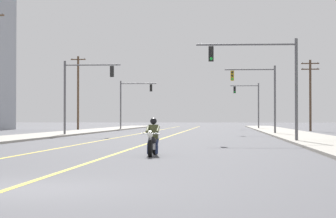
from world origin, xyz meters
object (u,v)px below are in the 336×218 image
Objects in this scene: traffic_signal_far_right at (251,99)px; utility_pole_right_far at (310,93)px; traffic_signal_mid_left at (131,98)px; utility_pole_left_far at (78,92)px; traffic_signal_near_right at (266,73)px; traffic_signal_near_left at (81,86)px; motorcycle_with_rider at (153,141)px; traffic_signal_mid_right at (260,89)px.

traffic_signal_far_right is 0.77× the size of utility_pole_right_far.
traffic_signal_mid_left is 6.66m from utility_pole_left_far.
traffic_signal_near_left is at bearing 139.36° from traffic_signal_near_right.
traffic_signal_near_right is (5.25, 12.90, 3.58)m from motorcycle_with_rider.
traffic_signal_near_left is (-14.27, 12.25, -0.08)m from traffic_signal_near_right.
traffic_signal_far_right is (1.09, 44.49, -0.14)m from traffic_signal_near_right.
traffic_signal_mid_left is (-8.95, 51.13, 3.50)m from motorcycle_with_rider.
traffic_signal_far_right is (15.29, 6.27, -0.05)m from traffic_signal_mid_left.
traffic_signal_mid_right reaches higher than motorcycle_with_rider.
utility_pole_left_far is at bearing 107.26° from motorcycle_with_rider.
utility_pole_right_far reaches higher than traffic_signal_mid_right.
traffic_signal_mid_right is (0.77, 18.10, -0.09)m from traffic_signal_near_right.
motorcycle_with_rider is 47.35m from utility_pole_right_far.
utility_pole_left_far is at bearing 172.56° from utility_pole_right_far.
utility_pole_left_far reaches higher than motorcycle_with_rider.
utility_pole_left_far is (-20.52, 36.24, 0.60)m from traffic_signal_near_right.
traffic_signal_near_right is at bearing -102.58° from utility_pole_right_far.
motorcycle_with_rider is at bearing -100.99° from traffic_signal_mid_right.
traffic_signal_mid_left is at bearing 126.65° from traffic_signal_mid_right.
motorcycle_with_rider is at bearing -96.30° from traffic_signal_far_right.
traffic_signal_near_right is at bearing 67.86° from motorcycle_with_rider.
traffic_signal_near_left is 24.80m from utility_pole_left_far.
traffic_signal_near_right is at bearing -60.48° from utility_pole_left_far.
traffic_signal_far_right is at bearing 83.70° from motorcycle_with_rider.
traffic_signal_far_right is 23.14m from utility_pole_left_far.
traffic_signal_mid_left is 16.52m from traffic_signal_far_right.
motorcycle_with_rider is 31.77m from traffic_signal_mid_right.
utility_pole_right_far is (21.55, 20.36, 0.29)m from traffic_signal_near_left.
traffic_signal_mid_right is 25.08m from traffic_signal_mid_left.
utility_pole_right_far is (21.47, -5.62, 0.30)m from traffic_signal_mid_left.
traffic_signal_near_right is 0.77× the size of utility_pole_right_far.
traffic_signal_near_right is 40.78m from traffic_signal_mid_left.
traffic_signal_near_right is 1.00× the size of traffic_signal_near_left.
traffic_signal_far_right reaches higher than motorcycle_with_rider.
traffic_signal_near_left and traffic_signal_far_right have the same top height.
traffic_signal_near_left is 29.64m from utility_pole_right_far.
motorcycle_with_rider is 14.38m from traffic_signal_near_right.
utility_pole_left_far reaches higher than traffic_signal_near_right.
motorcycle_with_rider is at bearing -72.74° from utility_pole_left_far.
traffic_signal_near_right and traffic_signal_far_right have the same top height.
utility_pole_right_far is at bearing -14.66° from traffic_signal_mid_left.
motorcycle_with_rider is 0.35× the size of traffic_signal_near_right.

